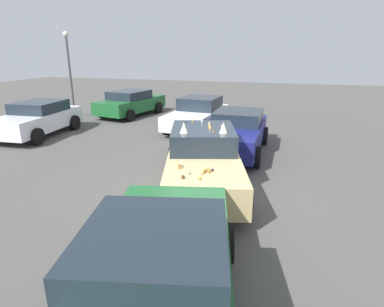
{
  "coord_description": "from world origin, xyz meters",
  "views": [
    {
      "loc": [
        -7.58,
        -1.99,
        3.44
      ],
      "look_at": [
        0.0,
        0.3,
        0.9
      ],
      "focal_mm": 30.04,
      "sensor_mm": 36.0,
      "label": 1
    }
  ],
  "objects": [
    {
      "name": "art_car_decorated",
      "position": [
        0.08,
        0.02,
        0.74
      ],
      "size": [
        4.96,
        3.0,
        1.77
      ],
      "rotation": [
        0.0,
        0.0,
        3.43
      ],
      "color": "#D8BC7F",
      "rests_on": "ground"
    },
    {
      "name": "parked_sedan_behind_left",
      "position": [
        6.3,
        1.92,
        0.71
      ],
      "size": [
        4.4,
        2.29,
        1.43
      ],
      "rotation": [
        0.0,
        0.0,
        3.07
      ],
      "color": "white",
      "rests_on": "ground"
    },
    {
      "name": "parked_sedan_row_back_far",
      "position": [
        8.41,
        6.38,
        0.7
      ],
      "size": [
        4.51,
        2.64,
        1.37
      ],
      "rotation": [
        0.0,
        0.0,
        -0.18
      ],
      "color": "#1E602D",
      "rests_on": "ground"
    },
    {
      "name": "lot_lamp_post",
      "position": [
        7.19,
        9.18,
        2.65
      ],
      "size": [
        0.28,
        0.28,
        4.38
      ],
      "color": "#4C4C51",
      "rests_on": "ground"
    },
    {
      "name": "parked_sedan_near_right",
      "position": [
        3.34,
        -0.32,
        0.72
      ],
      "size": [
        4.34,
        1.99,
        1.43
      ],
      "rotation": [
        0.0,
        0.0,
        3.14
      ],
      "color": "navy",
      "rests_on": "ground"
    },
    {
      "name": "parked_sedan_far_left",
      "position": [
        -4.47,
        -0.6,
        0.74
      ],
      "size": [
        4.62,
        2.77,
        1.51
      ],
      "rotation": [
        0.0,
        0.0,
        0.23
      ],
      "color": "#1E602D",
      "rests_on": "ground"
    },
    {
      "name": "ground_plane",
      "position": [
        0.0,
        0.0,
        0.0
      ],
      "size": [
        60.0,
        60.0,
        0.0
      ],
      "primitive_type": "plane",
      "color": "#514F4C"
    },
    {
      "name": "parked_sedan_row_back_center",
      "position": [
        3.29,
        8.1,
        0.72
      ],
      "size": [
        4.26,
        2.3,
        1.41
      ],
      "rotation": [
        0.0,
        0.0,
        3.22
      ],
      "color": "white",
      "rests_on": "ground"
    }
  ]
}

